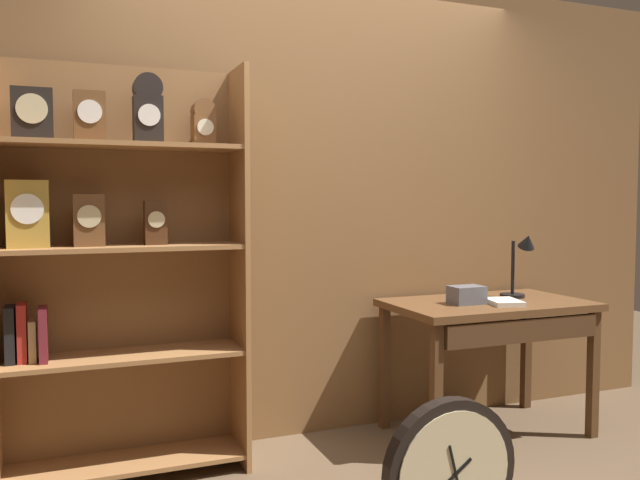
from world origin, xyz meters
TOP-DOWN VIEW (x-y plane):
  - back_wood_panel at (0.00, 1.25)m, footprint 4.80×0.05m
  - bookshelf at (-1.10, 1.01)m, footprint 1.13×0.33m
  - workbench at (0.90, 0.84)m, footprint 1.11×0.66m
  - desk_lamp at (1.16, 0.91)m, footprint 0.19×0.19m
  - toolbox_small at (0.73, 0.83)m, footprint 0.18×0.13m
  - open_repair_manual at (0.92, 0.75)m, footprint 0.21×0.25m
  - round_clock_large at (0.01, -0.13)m, footprint 0.55×0.11m

SIDE VIEW (x-z plane):
  - round_clock_large at x=0.01m, z-range 0.00..0.59m
  - workbench at x=0.90m, z-range 0.28..1.03m
  - open_repair_manual at x=0.92m, z-range 0.75..0.78m
  - toolbox_small at x=0.73m, z-range 0.75..0.85m
  - desk_lamp at x=1.16m, z-range 0.77..1.16m
  - bookshelf at x=-1.10m, z-range 0.06..2.03m
  - back_wood_panel at x=0.00m, z-range 0.00..2.60m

